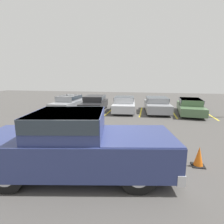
{
  "coord_description": "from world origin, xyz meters",
  "views": [
    {
      "loc": [
        2.16,
        -5.21,
        2.85
      ],
      "look_at": [
        0.23,
        4.03,
        1.0
      ],
      "focal_mm": 28.0,
      "sensor_mm": 36.0,
      "label": 1
    }
  ],
  "objects_px": {
    "parked_sedan_a": "(69,102)",
    "parked_sedan_c": "(124,104)",
    "pickup_truck": "(79,144)",
    "parked_sedan_b": "(95,103)",
    "parked_sedan_e": "(190,106)",
    "parked_sedan_d": "(157,104)",
    "traffic_cone": "(199,157)"
  },
  "relations": [
    {
      "from": "parked_sedan_a",
      "to": "parked_sedan_b",
      "type": "xyz_separation_m",
      "value": [
        2.57,
        -0.29,
        0.03
      ]
    },
    {
      "from": "parked_sedan_c",
      "to": "traffic_cone",
      "type": "height_order",
      "value": "parked_sedan_c"
    },
    {
      "from": "parked_sedan_b",
      "to": "parked_sedan_d",
      "type": "height_order",
      "value": "parked_sedan_b"
    },
    {
      "from": "pickup_truck",
      "to": "parked_sedan_a",
      "type": "distance_m",
      "value": 11.73
    },
    {
      "from": "parked_sedan_e",
      "to": "traffic_cone",
      "type": "height_order",
      "value": "parked_sedan_e"
    },
    {
      "from": "parked_sedan_c",
      "to": "parked_sedan_d",
      "type": "bearing_deg",
      "value": 90.07
    },
    {
      "from": "parked_sedan_b",
      "to": "parked_sedan_d",
      "type": "relative_size",
      "value": 1.01
    },
    {
      "from": "parked_sedan_a",
      "to": "parked_sedan_c",
      "type": "relative_size",
      "value": 1.08
    },
    {
      "from": "pickup_truck",
      "to": "parked_sedan_d",
      "type": "height_order",
      "value": "pickup_truck"
    },
    {
      "from": "parked_sedan_a",
      "to": "parked_sedan_c",
      "type": "distance_m",
      "value": 5.21
    },
    {
      "from": "pickup_truck",
      "to": "parked_sedan_a",
      "type": "xyz_separation_m",
      "value": [
        -5.27,
        10.47,
        -0.28
      ]
    },
    {
      "from": "traffic_cone",
      "to": "parked_sedan_e",
      "type": "bearing_deg",
      "value": 79.85
    },
    {
      "from": "parked_sedan_b",
      "to": "pickup_truck",
      "type": "bearing_deg",
      "value": 9.32
    },
    {
      "from": "parked_sedan_a",
      "to": "parked_sedan_e",
      "type": "xyz_separation_m",
      "value": [
        10.54,
        -0.13,
        -0.02
      ]
    },
    {
      "from": "parked_sedan_c",
      "to": "parked_sedan_d",
      "type": "relative_size",
      "value": 0.97
    },
    {
      "from": "traffic_cone",
      "to": "parked_sedan_c",
      "type": "bearing_deg",
      "value": 112.3
    },
    {
      "from": "parked_sedan_b",
      "to": "traffic_cone",
      "type": "bearing_deg",
      "value": 29.73
    },
    {
      "from": "parked_sedan_b",
      "to": "traffic_cone",
      "type": "xyz_separation_m",
      "value": [
        6.33,
        -8.96,
        -0.38
      ]
    },
    {
      "from": "parked_sedan_c",
      "to": "parked_sedan_e",
      "type": "height_order",
      "value": "parked_sedan_c"
    },
    {
      "from": "parked_sedan_b",
      "to": "parked_sedan_d",
      "type": "distance_m",
      "value": 5.37
    },
    {
      "from": "parked_sedan_a",
      "to": "parked_sedan_d",
      "type": "relative_size",
      "value": 1.05
    },
    {
      "from": "parked_sedan_e",
      "to": "traffic_cone",
      "type": "xyz_separation_m",
      "value": [
        -1.63,
        -9.12,
        -0.33
      ]
    },
    {
      "from": "parked_sedan_c",
      "to": "parked_sedan_e",
      "type": "distance_m",
      "value": 5.34
    },
    {
      "from": "parked_sedan_b",
      "to": "parked_sedan_e",
      "type": "height_order",
      "value": "parked_sedan_b"
    },
    {
      "from": "pickup_truck",
      "to": "parked_sedan_d",
      "type": "distance_m",
      "value": 10.84
    },
    {
      "from": "traffic_cone",
      "to": "pickup_truck",
      "type": "bearing_deg",
      "value": -161.49
    },
    {
      "from": "parked_sedan_d",
      "to": "parked_sedan_b",
      "type": "bearing_deg",
      "value": -91.17
    },
    {
      "from": "parked_sedan_a",
      "to": "parked_sedan_e",
      "type": "distance_m",
      "value": 10.54
    },
    {
      "from": "pickup_truck",
      "to": "parked_sedan_b",
      "type": "height_order",
      "value": "pickup_truck"
    },
    {
      "from": "pickup_truck",
      "to": "parked_sedan_e",
      "type": "height_order",
      "value": "pickup_truck"
    },
    {
      "from": "parked_sedan_a",
      "to": "parked_sedan_b",
      "type": "relative_size",
      "value": 1.04
    },
    {
      "from": "parked_sedan_b",
      "to": "parked_sedan_e",
      "type": "xyz_separation_m",
      "value": [
        7.97,
        0.16,
        -0.05
      ]
    }
  ]
}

